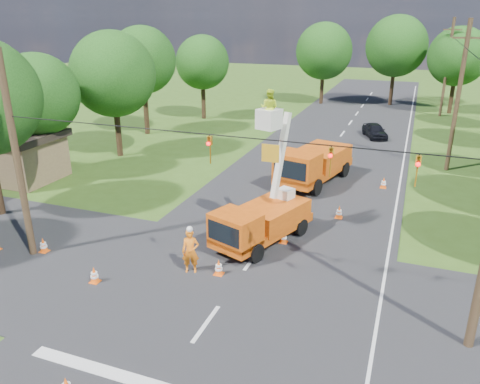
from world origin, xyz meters
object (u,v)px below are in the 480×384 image
at_px(pole_right_mid, 458,96).
at_px(shed, 17,155).
at_px(traffic_cone_7, 384,183).
at_px(tree_left_c, 38,95).
at_px(distant_car, 375,131).
at_px(traffic_cone_4, 94,275).
at_px(bucket_truck, 261,213).
at_px(ground_worker, 190,251).
at_px(traffic_cone_8, 219,267).
at_px(pole_right_far, 447,67).
at_px(tree_left_d, 113,74).
at_px(traffic_cone_5, 43,245).
at_px(tree_left_e, 142,60).
at_px(second_truck, 313,164).
at_px(tree_left_f, 202,62).
at_px(traffic_cone_2, 284,236).
at_px(traffic_cone_3, 339,212).
at_px(tree_far_a, 324,51).
at_px(tree_far_b, 396,46).
at_px(tree_far_c, 458,56).
at_px(pole_left, 17,159).

relative_size(pole_right_mid, shed, 1.82).
xyz_separation_m(traffic_cone_7, tree_left_c, (-21.15, -5.50, 5.08)).
bearing_deg(shed, distant_car, 43.43).
relative_size(traffic_cone_4, pole_right_mid, 0.07).
height_order(bucket_truck, ground_worker, bucket_truck).
bearing_deg(traffic_cone_8, pole_right_far, 76.37).
bearing_deg(tree_left_d, traffic_cone_5, -68.27).
height_order(traffic_cone_8, shed, shed).
xyz_separation_m(traffic_cone_5, pole_right_mid, (17.64, 19.71, 4.75)).
distance_m(traffic_cone_5, shed, 11.81).
bearing_deg(tree_left_e, second_truck, -25.48).
relative_size(ground_worker, tree_left_f, 0.23).
xyz_separation_m(traffic_cone_2, tree_left_e, (-17.64, 16.98, 6.13)).
height_order(traffic_cone_3, tree_left_e, tree_left_e).
bearing_deg(traffic_cone_5, bucket_truck, 26.15).
relative_size(tree_left_d, tree_left_f, 1.10).
xyz_separation_m(traffic_cone_2, traffic_cone_8, (-1.73, -3.77, 0.00)).
relative_size(traffic_cone_7, tree_left_f, 0.08).
relative_size(distant_car, tree_far_a, 0.39).
height_order(ground_worker, tree_far_a, tree_far_a).
height_order(ground_worker, tree_left_e, tree_left_e).
xyz_separation_m(pole_right_far, tree_far_b, (-5.50, 5.00, 1.70)).
height_order(tree_left_e, tree_far_c, tree_left_e).
bearing_deg(tree_far_b, tree_left_c, -118.44).
bearing_deg(tree_left_f, tree_far_c, 26.28).
bearing_deg(traffic_cone_8, shed, 158.48).
bearing_deg(traffic_cone_3, traffic_cone_5, -144.39).
height_order(traffic_cone_7, pole_left, pole_left).
xyz_separation_m(second_truck, pole_left, (-9.77, -13.87, 3.20)).
xyz_separation_m(shed, tree_far_c, (27.50, 34.00, 4.44)).
xyz_separation_m(pole_left, tree_left_f, (-5.30, 30.00, 1.19)).
bearing_deg(tree_left_f, ground_worker, -66.26).
bearing_deg(tree_left_d, pole_left, -69.86).
xyz_separation_m(traffic_cone_7, tree_far_b, (-1.65, 30.50, 6.45)).
distance_m(distant_car, pole_left, 30.59).
distance_m(second_truck, pole_right_far, 27.66).
xyz_separation_m(traffic_cone_8, pole_right_far, (9.39, 38.75, 4.75)).
xyz_separation_m(pole_right_far, tree_left_d, (-23.50, -25.00, 1.02)).
relative_size(traffic_cone_7, tree_far_c, 0.08).
distance_m(bucket_truck, tree_far_c, 38.80).
relative_size(traffic_cone_4, tree_left_c, 0.09).
xyz_separation_m(traffic_cone_2, tree_left_d, (-15.84, 9.98, 5.77)).
height_order(ground_worker, traffic_cone_3, ground_worker).
height_order(pole_left, tree_far_a, tree_far_a).
bearing_deg(ground_worker, traffic_cone_8, -9.43).
bearing_deg(distant_car, ground_worker, -123.09).
bearing_deg(distant_car, traffic_cone_7, -104.84).
bearing_deg(traffic_cone_4, tree_left_e, 116.41).
relative_size(traffic_cone_8, tree_far_a, 0.07).
distance_m(ground_worker, tree_left_d, 19.70).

